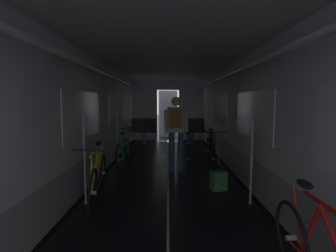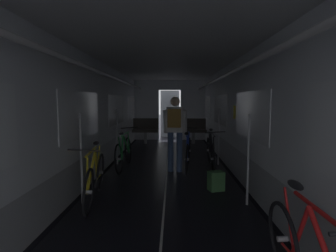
{
  "view_description": "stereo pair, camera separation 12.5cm",
  "coord_description": "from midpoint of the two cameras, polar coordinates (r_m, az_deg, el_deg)",
  "views": [
    {
      "loc": [
        0.0,
        -1.87,
        1.58
      ],
      "look_at": [
        0.0,
        5.2,
        0.93
      ],
      "focal_mm": 28.38,
      "sensor_mm": 36.0,
      "label": 1
    },
    {
      "loc": [
        0.13,
        -1.87,
        1.58
      ],
      "look_at": [
        0.0,
        5.2,
        0.93
      ],
      "focal_mm": 28.38,
      "sensor_mm": 36.0,
      "label": 2
    }
  ],
  "objects": [
    {
      "name": "person_cyclist_aisle",
      "position": [
        5.9,
        1.1,
        -0.2
      ],
      "size": [
        0.55,
        0.41,
        1.69
      ],
      "color": "#384C75",
      "rests_on": "ground"
    },
    {
      "name": "backpack_on_floor",
      "position": [
        4.91,
        10.01,
        -11.49
      ],
      "size": [
        0.31,
        0.27,
        0.34
      ],
      "primitive_type": "cube",
      "rotation": [
        0.0,
        0.0,
        0.3
      ],
      "color": "#3D703D",
      "rests_on": "ground"
    },
    {
      "name": "train_car_shell",
      "position": [
        5.47,
        -0.67,
        6.52
      ],
      "size": [
        3.14,
        12.34,
        2.57
      ],
      "color": "black",
      "rests_on": "ground"
    },
    {
      "name": "bench_seat_far_right",
      "position": [
        10.03,
        4.78,
        -0.52
      ],
      "size": [
        0.98,
        0.51,
        0.95
      ],
      "color": "gray",
      "rests_on": "ground"
    },
    {
      "name": "bicycle_black",
      "position": [
        6.41,
        8.74,
        -5.53
      ],
      "size": [
        0.44,
        1.69,
        0.95
      ],
      "color": "black",
      "rests_on": "ground"
    },
    {
      "name": "bicycle_blue_in_aisle",
      "position": [
        6.27,
        3.89,
        -5.71
      ],
      "size": [
        0.44,
        1.69,
        0.94
      ],
      "color": "black",
      "rests_on": "ground"
    },
    {
      "name": "bicycle_green",
      "position": [
        6.36,
        -9.9,
        -5.64
      ],
      "size": [
        0.44,
        1.69,
        0.95
      ],
      "color": "black",
      "rests_on": "ground"
    },
    {
      "name": "bench_seat_far_left",
      "position": [
        10.04,
        -5.51,
        -0.52
      ],
      "size": [
        0.98,
        0.51,
        0.95
      ],
      "color": "gray",
      "rests_on": "ground"
    },
    {
      "name": "bicycle_yellow",
      "position": [
        4.38,
        -15.62,
        -10.77
      ],
      "size": [
        0.44,
        1.69,
        0.95
      ],
      "color": "black",
      "rests_on": "ground"
    }
  ]
}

